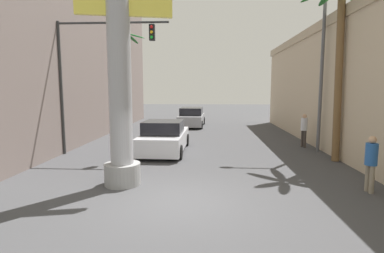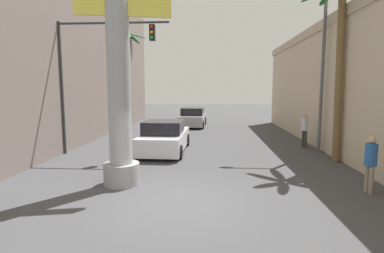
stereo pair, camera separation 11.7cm
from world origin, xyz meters
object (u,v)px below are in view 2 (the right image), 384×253
Objects in this scene: palm_tree_far_left at (125,70)px; pedestrian_mid_right at (305,128)px; street_lamp at (317,56)px; neon_sign_pole at (117,19)px; car_lead at (165,138)px; pedestrian_by_sign at (371,160)px; car_far at (193,117)px; pedestrian_far_left at (122,118)px; palm_tree_near_right at (340,41)px; traffic_light_mast at (93,62)px.

pedestrian_mid_right is at bearing -37.80° from palm_tree_far_left.
street_lamp is 16.37m from palm_tree_far_left.
neon_sign_pole is 2.31× the size of car_lead.
palm_tree_far_left reaches higher than pedestrian_by_sign.
car_far is (-6.54, 9.79, -3.90)m from street_lamp.
street_lamp is 14.01m from pedestrian_far_left.
palm_tree_far_left reaches higher than car_lead.
street_lamp reaches higher than car_lead.
neon_sign_pole reaches higher than palm_tree_near_right.
pedestrian_far_left is at bearing 153.61° from pedestrian_mid_right.
car_lead is 2.76× the size of pedestrian_by_sign.
neon_sign_pole reaches higher than street_lamp.
neon_sign_pole is 8.99m from palm_tree_near_right.
street_lamp is 1.66× the size of car_lead.
car_lead is at bearing -59.21° from pedestrian_far_left.
pedestrian_far_left is (-11.66, 6.84, -3.68)m from street_lamp.
pedestrian_far_left reaches higher than car_lead.
neon_sign_pole is 16.14m from car_far.
palm_tree_far_left reaches higher than palm_tree_near_right.
street_lamp is 4.75× the size of pedestrian_far_left.
car_far is 16.97m from pedestrian_by_sign.
traffic_light_mast reaches higher than car_far.
pedestrian_by_sign is at bearing -98.07° from palm_tree_near_right.
palm_tree_far_left is (-5.15, 11.21, 3.98)m from car_lead.
pedestrian_mid_right is (11.60, -5.75, 0.08)m from pedestrian_far_left.
palm_tree_near_right is at bearing -59.61° from car_far.
neon_sign_pole is at bearing -94.85° from car_far.
neon_sign_pole reaches higher than pedestrian_mid_right.
pedestrian_by_sign is 0.96× the size of pedestrian_mid_right.
pedestrian_by_sign is 1.04× the size of pedestrian_far_left.
pedestrian_far_left is 0.93× the size of pedestrian_mid_right.
pedestrian_mid_right reaches higher than pedestrian_far_left.
palm_tree_near_right is 5.81m from pedestrian_by_sign.
car_far is 2.64× the size of pedestrian_by_sign.
pedestrian_mid_right is (10.37, 2.35, -3.27)m from traffic_light_mast.
traffic_light_mast is 4.86m from car_lead.
street_lamp is 10.51m from traffic_light_mast.
car_lead is (0.59, 5.14, -4.46)m from neon_sign_pole.
traffic_light_mast reaches higher than pedestrian_mid_right.
pedestrian_mid_right is at bearing 88.10° from pedestrian_by_sign.
pedestrian_by_sign is 17.14m from pedestrian_far_left.
street_lamp reaches higher than pedestrian_by_sign.
palm_tree_far_left is 5.39m from pedestrian_far_left.
car_lead is 10.34m from car_far.
pedestrian_far_left is (-5.12, -2.94, 0.22)m from car_far.
pedestrian_mid_right is at bearing 96.81° from palm_tree_near_right.
pedestrian_far_left is (-11.36, 12.83, -0.04)m from pedestrian_by_sign.
pedestrian_far_left is at bearing 98.60° from traffic_light_mast.
neon_sign_pole is 1.46× the size of palm_tree_near_right.
neon_sign_pole is at bearing -96.51° from car_lead.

